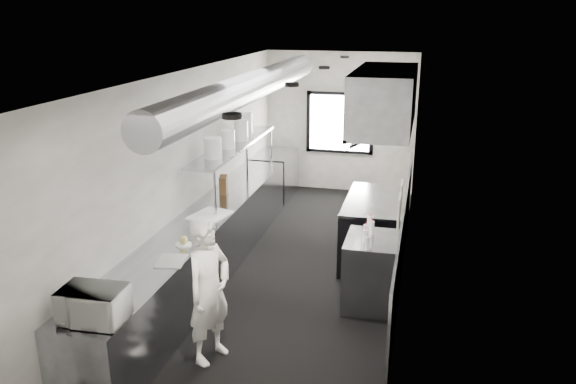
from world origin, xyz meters
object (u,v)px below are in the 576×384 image
Objects in this scene: bottle_station at (371,272)px; squeeze_bottle_b at (365,236)px; prep_counter at (204,248)px; squeeze_bottle_c at (366,231)px; plate_stack_c at (241,130)px; squeeze_bottle_a at (367,243)px; squeeze_bottle_e at (369,222)px; range at (373,229)px; microwave at (93,305)px; deli_tub_a at (99,287)px; small_plate at (184,244)px; plate_stack_d at (245,125)px; far_work_table at (275,175)px; deli_tub_b at (107,286)px; line_cook at (209,291)px; squeeze_bottle_d at (372,228)px; pass_shelf at (235,146)px; plate_stack_b at (228,139)px; knife_block at (223,185)px; plate_stack_a at (213,148)px; exhaust_hood at (384,99)px; cutting_board at (210,215)px.

squeeze_bottle_b reaches higher than bottle_station.
squeeze_bottle_c is at bearing -5.00° from prep_counter.
squeeze_bottle_b is (2.24, -2.12, -0.75)m from plate_stack_c.
squeeze_bottle_a is 0.65m from squeeze_bottle_e.
microwave is at bearing -118.47° from range.
deli_tub_a is 1.34m from small_plate.
squeeze_bottle_b is at bearing -88.95° from range.
far_work_table is at bearing 87.68° from plate_stack_d.
microwave reaches higher than deli_tub_b.
line_cook reaches higher than squeeze_bottle_d.
squeeze_bottle_d reaches higher than squeeze_bottle_e.
prep_counter is at bearing -88.44° from pass_shelf.
plate_stack_b is (0.09, 3.36, 0.77)m from deli_tub_b.
plate_stack_b is (0.05, 0.13, 0.68)m from knife_block.
squeeze_bottle_a is 0.46m from squeeze_bottle_d.
squeeze_bottle_d reaches higher than far_work_table.
plate_stack_a is at bearing -99.24° from knife_block.
plate_stack_d reaches higher than small_plate.
exhaust_hood is 4.45m from deli_tub_a.
exhaust_hood reaches higher than plate_stack_a.
squeeze_bottle_c is (2.25, -1.69, -0.55)m from pass_shelf.
plate_stack_a is at bearing 94.72° from prep_counter.
knife_block is at bearing -176.75° from range.
pass_shelf is 17.22× the size of squeeze_bottle_e.
plate_stack_d is (-2.25, 0.90, 1.29)m from range.
far_work_table is 7.54× the size of squeeze_bottle_a.
plate_stack_b is 1.76× the size of squeeze_bottle_a.
squeeze_bottle_b is at bearing -90.53° from squeeze_bottle_e.
exhaust_hood is at bearing 88.62° from squeeze_bottle_e.
microwave is (-2.23, -2.51, 0.61)m from bottle_station.
line_cook reaches higher than far_work_table.
far_work_table is 6.97× the size of squeeze_bottle_c.
prep_counter is 2.29m from deli_tub_a.
line_cook is at bearing -70.70° from plate_stack_a.
range is at bearing 94.57° from bottle_station.
prep_counter is 10.78× the size of cutting_board.
squeeze_bottle_a is at bearing -89.36° from exhaust_hood.
deli_tub_b is (0.05, 0.07, -0.01)m from deli_tub_a.
knife_block is at bearing 89.16° from microwave.
plate_stack_c is (-0.02, -1.92, 1.28)m from far_work_table.
plate_stack_a reaches higher than squeeze_bottle_e.
plate_stack_d is (-0.84, 3.85, 0.97)m from line_cook.
squeeze_bottle_b is (2.22, -4.04, 0.53)m from far_work_table.
plate_stack_b is at bearing -91.93° from plate_stack_c.
knife_block is 0.83m from plate_stack_a.
deli_tub_b is (-2.33, -3.36, 0.47)m from range.
cutting_board is 2.21m from squeeze_bottle_d.
line_cook is 5.94× the size of knife_block.
deli_tub_b is at bearing -91.51° from pass_shelf.
plate_stack_c reaches higher than range.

